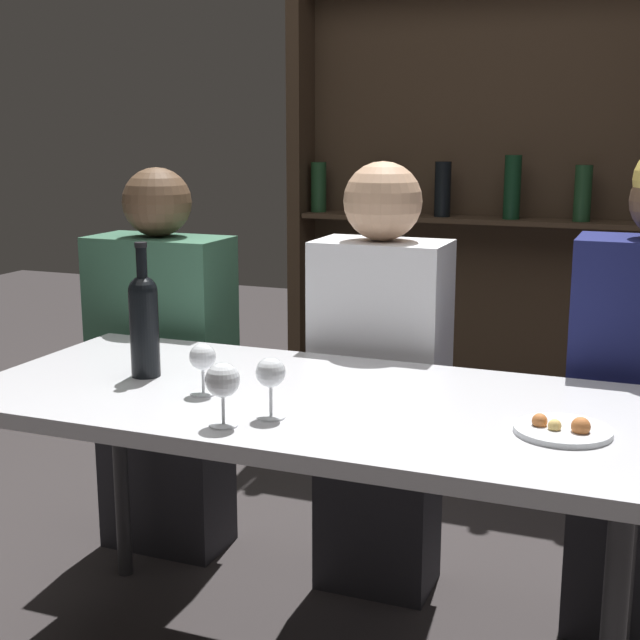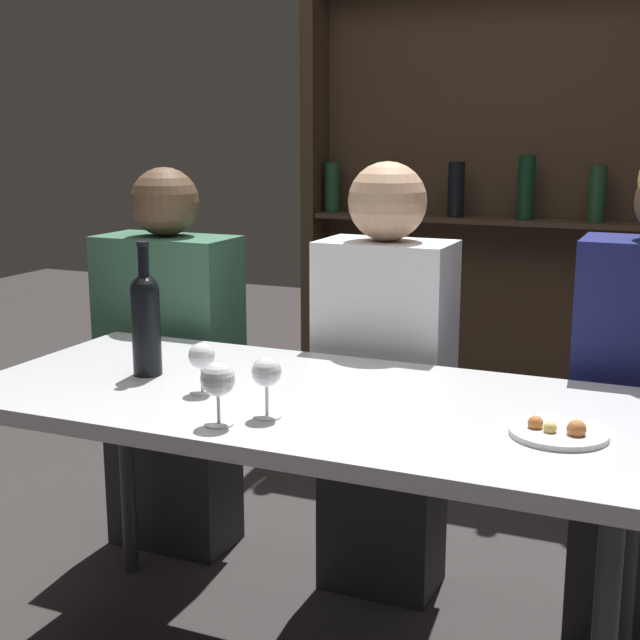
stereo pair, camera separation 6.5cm
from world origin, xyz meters
name	(u,v)px [view 2 (the right image)]	position (x,y,z in m)	size (l,w,h in m)	color
dining_table	(301,420)	(0.00, 0.00, 0.67)	(1.54, 0.72, 0.73)	silver
wine_rack_wall	(495,180)	(0.00, 1.92, 1.11)	(1.63, 0.21, 2.18)	#38281C
wine_bottle	(146,319)	(-0.41, 0.00, 0.87)	(0.07, 0.07, 0.33)	black
wine_glass_0	(202,358)	(-0.21, -0.08, 0.81)	(0.06, 0.06, 0.12)	silver
wine_glass_1	(218,381)	(-0.06, -0.26, 0.82)	(0.07, 0.07, 0.13)	silver
wine_glass_2	(267,375)	(0.01, -0.18, 0.82)	(0.06, 0.06, 0.13)	silver
food_plate_0	(559,432)	(0.58, -0.06, 0.74)	(0.19, 0.19, 0.04)	silver
seated_person_left	(171,373)	(-0.69, 0.53, 0.57)	(0.42, 0.22, 1.21)	#26262B
seated_person_center	(384,392)	(0.02, 0.53, 0.59)	(0.36, 0.22, 1.23)	#26262B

